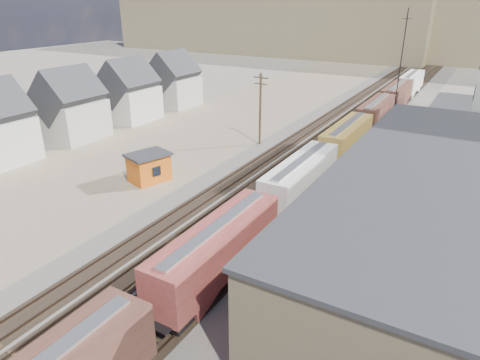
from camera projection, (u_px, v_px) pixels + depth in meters
The scene contains 10 objects.
ballast_bed at pixel (335, 139), 63.46m from camera, with size 18.00×200.00×0.06m, color #4C4742.
dirt_yard at pixel (186, 136), 64.72m from camera, with size 24.00×180.00×0.03m, color #73604F.
rail_tracks at pixel (332, 137), 63.68m from camera, with size 11.40×200.00×0.24m.
freight_train at pixel (327, 155), 48.52m from camera, with size 3.00×119.74×4.46m.
warehouse at pixel (417, 203), 35.22m from camera, with size 12.40×40.40×7.25m.
utility_pole_north at pixel (260, 108), 58.94m from camera, with size 2.20×0.32×10.00m.
radio_mast at pixel (400, 70), 65.10m from camera, with size 1.20×0.16×18.00m.
townhouse_row at pixel (34, 118), 57.53m from camera, with size 8.15×68.16×10.47m.
hills_north at pixel (446, 14), 151.81m from camera, with size 265.00×80.00×32.00m.
maintenance_shed at pixel (149, 167), 48.20m from camera, with size 4.64×5.32×3.30m.
Camera 1 is at (18.19, -9.73, 19.19)m, focal length 32.00 mm.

